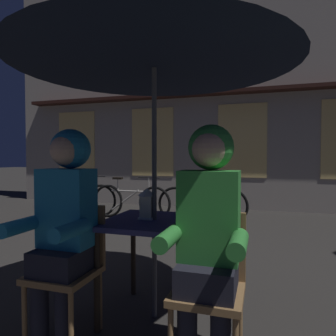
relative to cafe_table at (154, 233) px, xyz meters
name	(u,v)px	position (x,y,z in m)	size (l,w,h in m)	color
ground_plane	(155,316)	(0.00, 0.00, -0.64)	(60.00, 60.00, 0.00)	#2D2B28
cafe_table	(154,233)	(0.00, 0.00, 0.00)	(0.72, 0.72, 0.74)	navy
patio_umbrella	(154,42)	(0.00, 0.00, 1.42)	(2.10, 2.10, 2.31)	#4C4C51
lantern	(147,203)	(-0.06, 0.01, 0.22)	(0.11, 0.11, 0.23)	white
chair_left	(70,262)	(-0.48, -0.37, -0.15)	(0.40, 0.40, 0.87)	olive
chair_right	(210,278)	(0.48, -0.37, -0.15)	(0.40, 0.40, 0.87)	olive
person_left_hooded	(65,212)	(-0.48, -0.43, 0.21)	(0.45, 0.56, 1.40)	black
person_right_hooded	(208,220)	(0.48, -0.43, 0.21)	(0.45, 0.56, 1.40)	black
shopfront_building	(198,82)	(-0.78, 5.40, 2.45)	(10.00, 0.93, 6.20)	#9E9389
bicycle_nearest	(78,199)	(-2.90, 3.36, -0.29)	(1.68, 0.22, 0.84)	black
bicycle_second	(131,201)	(-1.70, 3.36, -0.29)	(1.68, 0.12, 0.84)	black
bicycle_third	(202,204)	(-0.29, 3.40, -0.29)	(1.68, 0.12, 0.84)	black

